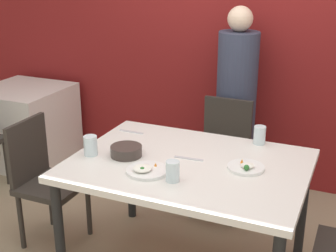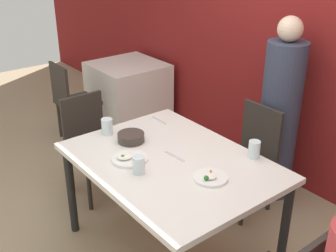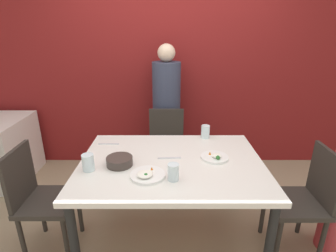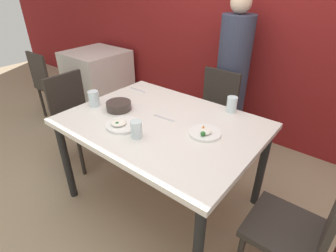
% 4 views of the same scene
% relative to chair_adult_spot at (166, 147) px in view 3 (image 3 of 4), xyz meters
% --- Properties ---
extents(ground_plane, '(10.00, 10.00, 0.00)m').
position_rel_chair_adult_spot_xyz_m(ground_plane, '(0.04, -0.85, -0.48)').
color(ground_plane, '#998466').
extents(wall_back, '(10.00, 0.06, 2.70)m').
position_rel_chair_adult_spot_xyz_m(wall_back, '(0.04, 0.63, 0.87)').
color(wall_back, maroon).
rests_on(wall_back, ground_plane).
extents(dining_table, '(1.39, 1.03, 0.76)m').
position_rel_chair_adult_spot_xyz_m(dining_table, '(0.04, -0.85, 0.20)').
color(dining_table, silver).
rests_on(dining_table, ground_plane).
extents(chair_adult_spot, '(0.40, 0.40, 0.88)m').
position_rel_chair_adult_spot_xyz_m(chair_adult_spot, '(0.00, 0.00, 0.00)').
color(chair_adult_spot, '#2D2823').
rests_on(chair_adult_spot, ground_plane).
extents(chair_child_spot, '(0.40, 0.40, 0.88)m').
position_rel_chair_adult_spot_xyz_m(chair_child_spot, '(1.07, -0.93, 0.00)').
color(chair_child_spot, '#2D2823').
rests_on(chair_child_spot, ground_plane).
extents(chair_empty_left, '(0.40, 0.40, 0.88)m').
position_rel_chair_adult_spot_xyz_m(chair_empty_left, '(-0.99, -0.91, 0.00)').
color(chair_empty_left, '#2D2823').
rests_on(chair_empty_left, ground_plane).
extents(person_adult, '(0.32, 0.32, 1.56)m').
position_rel_chair_adult_spot_xyz_m(person_adult, '(0.00, 0.33, 0.24)').
color(person_adult, '#33384C').
rests_on(person_adult, ground_plane).
extents(bowl_curry, '(0.19, 0.19, 0.06)m').
position_rel_chair_adult_spot_xyz_m(bowl_curry, '(-0.34, -0.91, 0.31)').
color(bowl_curry, '#3D332D').
rests_on(bowl_curry, dining_table).
extents(plate_rice_adult, '(0.24, 0.24, 0.05)m').
position_rel_chair_adult_spot_xyz_m(plate_rice_adult, '(-0.12, -1.08, 0.29)').
color(plate_rice_adult, white).
rests_on(plate_rice_adult, dining_table).
extents(plate_rice_child, '(0.21, 0.21, 0.05)m').
position_rel_chair_adult_spot_xyz_m(plate_rice_child, '(0.38, -0.81, 0.29)').
color(plate_rice_child, white).
rests_on(plate_rice_child, dining_table).
extents(glass_water_tall, '(0.08, 0.08, 0.12)m').
position_rel_chair_adult_spot_xyz_m(glass_water_tall, '(-0.55, -0.99, 0.34)').
color(glass_water_tall, silver).
rests_on(glass_water_tall, dining_table).
extents(glass_water_short, '(0.08, 0.08, 0.12)m').
position_rel_chair_adult_spot_xyz_m(glass_water_short, '(0.36, -0.40, 0.34)').
color(glass_water_short, silver).
rests_on(glass_water_short, dining_table).
extents(glass_water_center, '(0.08, 0.08, 0.12)m').
position_rel_chair_adult_spot_xyz_m(glass_water_center, '(0.05, -1.11, 0.33)').
color(glass_water_center, silver).
rests_on(glass_water_center, dining_table).
extents(fork_steel, '(0.18, 0.03, 0.01)m').
position_rel_chair_adult_spot_xyz_m(fork_steel, '(0.03, -0.81, 0.28)').
color(fork_steel, silver).
rests_on(fork_steel, dining_table).
extents(spoon_steel, '(0.18, 0.02, 0.01)m').
position_rel_chair_adult_spot_xyz_m(spoon_steel, '(-0.50, -0.54, 0.28)').
color(spoon_steel, silver).
rests_on(spoon_steel, dining_table).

